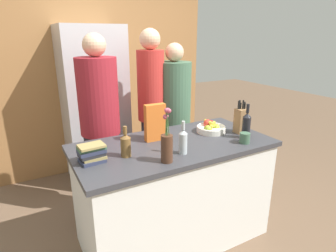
{
  "coord_description": "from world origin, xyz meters",
  "views": [
    {
      "loc": [
        -1.08,
        -1.85,
        1.76
      ],
      "look_at": [
        0.0,
        0.1,
        1.03
      ],
      "focal_mm": 30.0,
      "sensor_mm": 36.0,
      "label": 1
    }
  ],
  "objects_px": {
    "refrigerator": "(95,106)",
    "bottle_wine": "(246,125)",
    "bottle_oil": "(183,141)",
    "bottle_vinegar": "(126,145)",
    "fruit_bowl": "(211,128)",
    "coffee_mug": "(245,138)",
    "person_in_blue": "(151,104)",
    "knife_block": "(241,120)",
    "cereal_box": "(155,123)",
    "flower_vase": "(167,144)",
    "book_stack": "(92,153)",
    "person_at_sink": "(100,119)",
    "person_in_red_tee": "(174,112)"
  },
  "relations": [
    {
      "from": "coffee_mug",
      "to": "person_in_blue",
      "type": "distance_m",
      "value": 1.13
    },
    {
      "from": "fruit_bowl",
      "to": "person_in_blue",
      "type": "xyz_separation_m",
      "value": [
        -0.26,
        0.72,
        0.1
      ]
    },
    {
      "from": "refrigerator",
      "to": "person_in_blue",
      "type": "xyz_separation_m",
      "value": [
        0.44,
        -0.67,
        0.12
      ]
    },
    {
      "from": "bottle_oil",
      "to": "person_in_blue",
      "type": "bearing_deg",
      "value": 77.41
    },
    {
      "from": "fruit_bowl",
      "to": "knife_block",
      "type": "xyz_separation_m",
      "value": [
        0.22,
        -0.15,
        0.08
      ]
    },
    {
      "from": "person_at_sink",
      "to": "fruit_bowl",
      "type": "bearing_deg",
      "value": -8.44
    },
    {
      "from": "knife_block",
      "to": "cereal_box",
      "type": "distance_m",
      "value": 0.79
    },
    {
      "from": "bottle_wine",
      "to": "person_in_blue",
      "type": "xyz_separation_m",
      "value": [
        -0.42,
        0.99,
        0.02
      ]
    },
    {
      "from": "knife_block",
      "to": "bottle_vinegar",
      "type": "bearing_deg",
      "value": 179.6
    },
    {
      "from": "bottle_vinegar",
      "to": "person_at_sink",
      "type": "height_order",
      "value": "person_at_sink"
    },
    {
      "from": "refrigerator",
      "to": "bottle_oil",
      "type": "bearing_deg",
      "value": -82.75
    },
    {
      "from": "coffee_mug",
      "to": "person_in_blue",
      "type": "height_order",
      "value": "person_in_blue"
    },
    {
      "from": "refrigerator",
      "to": "fruit_bowl",
      "type": "xyz_separation_m",
      "value": [
        0.7,
        -1.38,
        0.01
      ]
    },
    {
      "from": "cereal_box",
      "to": "book_stack",
      "type": "xyz_separation_m",
      "value": [
        -0.57,
        -0.17,
        -0.09
      ]
    },
    {
      "from": "fruit_bowl",
      "to": "coffee_mug",
      "type": "relative_size",
      "value": 2.25
    },
    {
      "from": "person_in_blue",
      "to": "bottle_oil",
      "type": "bearing_deg",
      "value": -80.1
    },
    {
      "from": "bottle_vinegar",
      "to": "flower_vase",
      "type": "bearing_deg",
      "value": -46.0
    },
    {
      "from": "book_stack",
      "to": "flower_vase",
      "type": "bearing_deg",
      "value": -28.78
    },
    {
      "from": "bottle_vinegar",
      "to": "person_at_sink",
      "type": "xyz_separation_m",
      "value": [
        0.02,
        0.75,
        -0.0
      ]
    },
    {
      "from": "person_in_red_tee",
      "to": "cereal_box",
      "type": "bearing_deg",
      "value": -119.43
    },
    {
      "from": "coffee_mug",
      "to": "person_in_red_tee",
      "type": "relative_size",
      "value": 0.07
    },
    {
      "from": "knife_block",
      "to": "person_at_sink",
      "type": "distance_m",
      "value": 1.31
    },
    {
      "from": "book_stack",
      "to": "person_in_blue",
      "type": "height_order",
      "value": "person_in_blue"
    },
    {
      "from": "flower_vase",
      "to": "bottle_vinegar",
      "type": "xyz_separation_m",
      "value": [
        -0.22,
        0.22,
        -0.04
      ]
    },
    {
      "from": "bottle_wine",
      "to": "coffee_mug",
      "type": "bearing_deg",
      "value": -137.65
    },
    {
      "from": "refrigerator",
      "to": "bottle_wine",
      "type": "height_order",
      "value": "refrigerator"
    },
    {
      "from": "fruit_bowl",
      "to": "coffee_mug",
      "type": "distance_m",
      "value": 0.36
    },
    {
      "from": "refrigerator",
      "to": "person_in_blue",
      "type": "distance_m",
      "value": 0.81
    },
    {
      "from": "book_stack",
      "to": "fruit_bowl",
      "type": "bearing_deg",
      "value": 5.75
    },
    {
      "from": "fruit_bowl",
      "to": "book_stack",
      "type": "distance_m",
      "value": 1.12
    },
    {
      "from": "refrigerator",
      "to": "cereal_box",
      "type": "xyz_separation_m",
      "value": [
        0.16,
        -1.33,
        0.13
      ]
    },
    {
      "from": "book_stack",
      "to": "bottle_wine",
      "type": "height_order",
      "value": "bottle_wine"
    },
    {
      "from": "fruit_bowl",
      "to": "bottle_wine",
      "type": "distance_m",
      "value": 0.33
    },
    {
      "from": "refrigerator",
      "to": "fruit_bowl",
      "type": "relative_size",
      "value": 7.03
    },
    {
      "from": "knife_block",
      "to": "refrigerator",
      "type": "bearing_deg",
      "value": 121.05
    },
    {
      "from": "fruit_bowl",
      "to": "bottle_oil",
      "type": "bearing_deg",
      "value": -148.6
    },
    {
      "from": "coffee_mug",
      "to": "refrigerator",
      "type": "bearing_deg",
      "value": 113.92
    },
    {
      "from": "book_stack",
      "to": "coffee_mug",
      "type": "bearing_deg",
      "value": -11.56
    },
    {
      "from": "fruit_bowl",
      "to": "flower_vase",
      "type": "xyz_separation_m",
      "value": [
        -0.66,
        -0.36,
        0.09
      ]
    },
    {
      "from": "fruit_bowl",
      "to": "person_at_sink",
      "type": "bearing_deg",
      "value": 144.49
    },
    {
      "from": "bottle_vinegar",
      "to": "bottle_wine",
      "type": "relative_size",
      "value": 0.77
    },
    {
      "from": "flower_vase",
      "to": "person_in_red_tee",
      "type": "bearing_deg",
      "value": 57.54
    },
    {
      "from": "refrigerator",
      "to": "person_at_sink",
      "type": "bearing_deg",
      "value": -101.18
    },
    {
      "from": "bottle_oil",
      "to": "bottle_vinegar",
      "type": "relative_size",
      "value": 1.09
    },
    {
      "from": "fruit_bowl",
      "to": "person_at_sink",
      "type": "height_order",
      "value": "person_at_sink"
    },
    {
      "from": "cereal_box",
      "to": "bottle_vinegar",
      "type": "bearing_deg",
      "value": -149.95
    },
    {
      "from": "fruit_bowl",
      "to": "coffee_mug",
      "type": "xyz_separation_m",
      "value": [
        0.07,
        -0.36,
        0.01
      ]
    },
    {
      "from": "fruit_bowl",
      "to": "bottle_oil",
      "type": "height_order",
      "value": "bottle_oil"
    },
    {
      "from": "person_in_blue",
      "to": "person_in_red_tee",
      "type": "distance_m",
      "value": 0.29
    },
    {
      "from": "bottle_vinegar",
      "to": "person_in_red_tee",
      "type": "bearing_deg",
      "value": 42.91
    }
  ]
}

